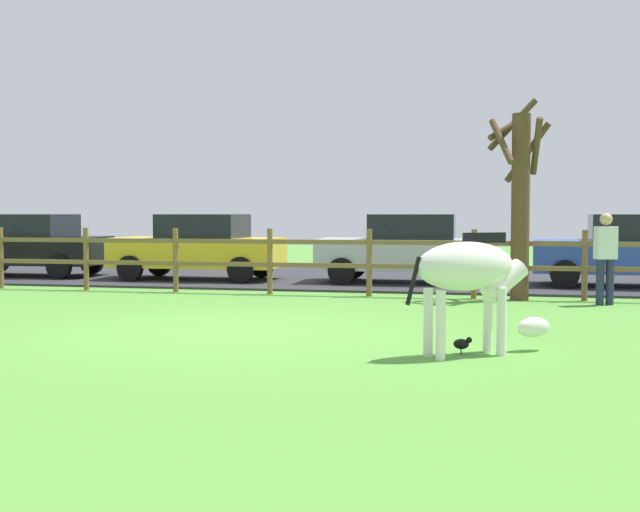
{
  "coord_description": "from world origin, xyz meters",
  "views": [
    {
      "loc": [
        3.58,
        -10.76,
        1.63
      ],
      "look_at": [
        1.11,
        0.65,
        1.02
      ],
      "focal_mm": 45.58,
      "sensor_mm": 36.0,
      "label": 1
    }
  ],
  "objects_px": {
    "visitor_near_fence": "(605,254)",
    "parked_car_silver": "(408,248)",
    "crow_on_grass": "(462,344)",
    "parked_car_yellow": "(199,246)",
    "parked_car_black": "(28,244)",
    "bare_tree": "(520,196)",
    "zebra": "(472,275)",
    "parked_car_blue": "(630,250)"
  },
  "relations": [
    {
      "from": "visitor_near_fence",
      "to": "parked_car_silver",
      "type": "bearing_deg",
      "value": 138.75
    },
    {
      "from": "crow_on_grass",
      "to": "parked_car_yellow",
      "type": "relative_size",
      "value": 0.05
    },
    {
      "from": "parked_car_black",
      "to": "crow_on_grass",
      "type": "bearing_deg",
      "value": -38.88
    },
    {
      "from": "bare_tree",
      "to": "visitor_near_fence",
      "type": "xyz_separation_m",
      "value": [
        1.47,
        -0.58,
        -1.06
      ]
    },
    {
      "from": "parked_car_silver",
      "to": "zebra",
      "type": "bearing_deg",
      "value": -79.46
    },
    {
      "from": "parked_car_yellow",
      "to": "visitor_near_fence",
      "type": "bearing_deg",
      "value": -20.09
    },
    {
      "from": "zebra",
      "to": "visitor_near_fence",
      "type": "bearing_deg",
      "value": 69.16
    },
    {
      "from": "parked_car_silver",
      "to": "parked_car_yellow",
      "type": "relative_size",
      "value": 1.01
    },
    {
      "from": "parked_car_black",
      "to": "parked_car_yellow",
      "type": "height_order",
      "value": "same"
    },
    {
      "from": "bare_tree",
      "to": "zebra",
      "type": "relative_size",
      "value": 2.3
    },
    {
      "from": "crow_on_grass",
      "to": "parked_car_silver",
      "type": "xyz_separation_m",
      "value": [
        -1.59,
        9.07,
        0.72
      ]
    },
    {
      "from": "bare_tree",
      "to": "parked_car_silver",
      "type": "distance_m",
      "value": 3.87
    },
    {
      "from": "bare_tree",
      "to": "parked_car_blue",
      "type": "height_order",
      "value": "bare_tree"
    },
    {
      "from": "bare_tree",
      "to": "visitor_near_fence",
      "type": "distance_m",
      "value": 1.9
    },
    {
      "from": "zebra",
      "to": "parked_car_silver",
      "type": "relative_size",
      "value": 0.41
    },
    {
      "from": "zebra",
      "to": "parked_car_blue",
      "type": "xyz_separation_m",
      "value": [
        3.12,
        9.12,
        -0.08
      ]
    },
    {
      "from": "parked_car_silver",
      "to": "parked_car_yellow",
      "type": "xyz_separation_m",
      "value": [
        -4.98,
        -0.16,
        0.0
      ]
    },
    {
      "from": "parked_car_yellow",
      "to": "bare_tree",
      "type": "bearing_deg",
      "value": -19.82
    },
    {
      "from": "bare_tree",
      "to": "zebra",
      "type": "xyz_separation_m",
      "value": [
        -0.7,
        -6.3,
        -1.04
      ]
    },
    {
      "from": "zebra",
      "to": "parked_car_black",
      "type": "relative_size",
      "value": 0.41
    },
    {
      "from": "parked_car_black",
      "to": "parked_car_yellow",
      "type": "bearing_deg",
      "value": -1.65
    },
    {
      "from": "parked_car_black",
      "to": "parked_car_blue",
      "type": "distance_m",
      "value": 14.44
    },
    {
      "from": "bare_tree",
      "to": "crow_on_grass",
      "type": "height_order",
      "value": "bare_tree"
    },
    {
      "from": "crow_on_grass",
      "to": "visitor_near_fence",
      "type": "distance_m",
      "value": 6.16
    },
    {
      "from": "parked_car_yellow",
      "to": "parked_car_silver",
      "type": "bearing_deg",
      "value": 1.8
    },
    {
      "from": "bare_tree",
      "to": "crow_on_grass",
      "type": "bearing_deg",
      "value": -97.34
    },
    {
      "from": "zebra",
      "to": "parked_car_yellow",
      "type": "distance_m",
      "value": 11.17
    },
    {
      "from": "crow_on_grass",
      "to": "parked_car_silver",
      "type": "height_order",
      "value": "parked_car_silver"
    },
    {
      "from": "zebra",
      "to": "parked_car_silver",
      "type": "bearing_deg",
      "value": 100.54
    },
    {
      "from": "parked_car_black",
      "to": "parked_car_silver",
      "type": "relative_size",
      "value": 1.0
    },
    {
      "from": "crow_on_grass",
      "to": "parked_car_blue",
      "type": "height_order",
      "value": "parked_car_blue"
    },
    {
      "from": "bare_tree",
      "to": "parked_car_blue",
      "type": "xyz_separation_m",
      "value": [
        2.42,
        2.82,
        -1.12
      ]
    },
    {
      "from": "zebra",
      "to": "visitor_near_fence",
      "type": "xyz_separation_m",
      "value": [
        2.18,
        5.72,
        -0.02
      ]
    },
    {
      "from": "crow_on_grass",
      "to": "parked_car_yellow",
      "type": "xyz_separation_m",
      "value": [
        -6.58,
        8.91,
        0.72
      ]
    },
    {
      "from": "parked_car_yellow",
      "to": "visitor_near_fence",
      "type": "relative_size",
      "value": 2.44
    },
    {
      "from": "zebra",
      "to": "parked_car_yellow",
      "type": "bearing_deg",
      "value": 126.72
    },
    {
      "from": "crow_on_grass",
      "to": "parked_car_black",
      "type": "xyz_separation_m",
      "value": [
        -11.22,
        9.04,
        0.72
      ]
    },
    {
      "from": "zebra",
      "to": "visitor_near_fence",
      "type": "relative_size",
      "value": 1.02
    },
    {
      "from": "parked_car_silver",
      "to": "visitor_near_fence",
      "type": "distance_m",
      "value": 5.15
    },
    {
      "from": "parked_car_blue",
      "to": "parked_car_yellow",
      "type": "distance_m",
      "value": 9.8
    },
    {
      "from": "zebra",
      "to": "parked_car_blue",
      "type": "distance_m",
      "value": 9.63
    },
    {
      "from": "crow_on_grass",
      "to": "parked_car_yellow",
      "type": "height_order",
      "value": "parked_car_yellow"
    }
  ]
}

